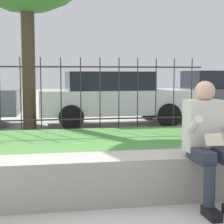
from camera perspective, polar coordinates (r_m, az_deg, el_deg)
name	(u,v)px	position (r m, az deg, el deg)	size (l,w,h in m)	color
ground_plane	(100,201)	(4.12, -1.80, -13.38)	(60.00, 60.00, 0.00)	#B2AFA8
stone_bench	(122,180)	(4.09, 1.58, -10.32)	(3.14, 0.52, 0.48)	gray
person_seated_reader	(208,137)	(3.96, 14.37, -3.75)	(0.42, 0.73, 1.28)	black
grass_berm	(80,149)	(6.28, -4.83, -5.63)	(8.11, 3.17, 0.22)	#4C893D
iron_fence	(71,95)	(8.38, -6.28, 2.61)	(6.11, 0.03, 1.72)	#332D28
car_parked_center	(113,96)	(10.17, 0.09, 2.38)	(4.08, 2.03, 1.42)	silver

